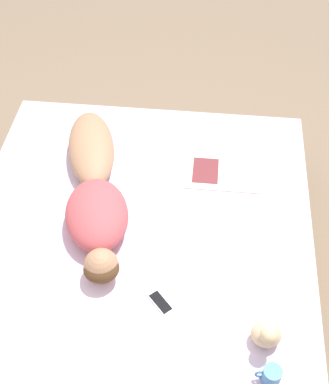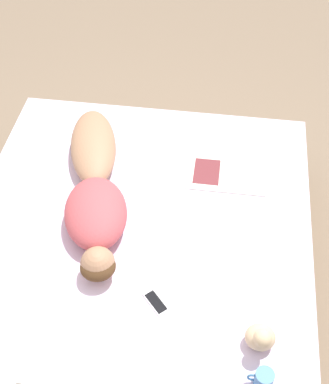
% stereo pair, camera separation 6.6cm
% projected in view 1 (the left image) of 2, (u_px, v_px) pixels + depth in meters
% --- Properties ---
extents(ground_plane, '(12.00, 12.00, 0.00)m').
position_uv_depth(ground_plane, '(142.00, 280.00, 3.25)').
color(ground_plane, '#7A6651').
extents(bed, '(1.91, 2.06, 0.51)m').
position_uv_depth(bed, '(141.00, 256.00, 3.06)').
color(bed, brown).
rests_on(bed, ground_plane).
extents(person, '(0.56, 1.29, 0.18)m').
position_uv_depth(person, '(95.00, 190.00, 2.94)').
color(person, '#A37556').
rests_on(person, bed).
extents(open_magazine, '(0.46, 0.30, 0.01)m').
position_uv_depth(open_magazine, '(224.00, 172.00, 3.14)').
color(open_magazine, silver).
rests_on(open_magazine, bed).
extents(coffee_mug, '(0.11, 0.08, 0.09)m').
position_uv_depth(coffee_mug, '(271.00, 375.00, 2.27)').
color(coffee_mug, teal).
rests_on(coffee_mug, bed).
extents(cell_phone, '(0.15, 0.15, 0.01)m').
position_uv_depth(cell_phone, '(161.00, 303.00, 2.56)').
color(cell_phone, silver).
rests_on(cell_phone, bed).
extents(plush_toy, '(0.14, 0.15, 0.18)m').
position_uv_depth(plush_toy, '(267.00, 334.00, 2.37)').
color(plush_toy, '#D1B289').
rests_on(plush_toy, bed).
extents(pillow, '(0.60, 0.37, 0.13)m').
position_uv_depth(pillow, '(106.00, 358.00, 2.31)').
color(pillow, white).
rests_on(pillow, bed).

